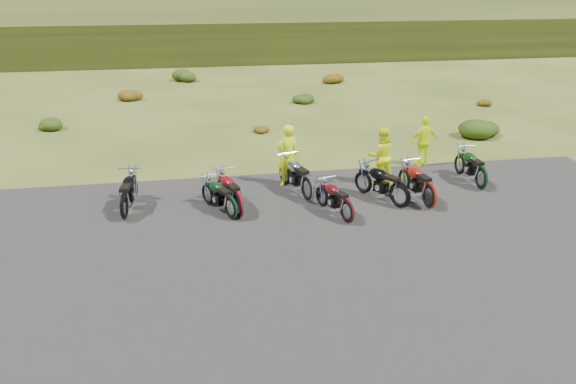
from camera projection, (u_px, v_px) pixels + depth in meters
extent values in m
plane|color=#3B4A18|center=(320.00, 222.00, 14.85)|extent=(300.00, 300.00, 0.00)
cube|color=black|center=(339.00, 257.00, 13.01)|extent=(20.00, 12.00, 0.04)
cube|color=#2E3913|center=(198.00, 6.00, 115.78)|extent=(300.00, 90.00, 9.17)
ellipsoid|color=#1F360D|center=(48.00, 122.00, 23.61)|extent=(1.03, 1.03, 0.61)
ellipsoid|color=#64380C|center=(129.00, 94.00, 28.92)|extent=(1.30, 1.30, 0.77)
ellipsoid|color=#1F360D|center=(185.00, 74.00, 34.23)|extent=(1.56, 1.56, 0.92)
ellipsoid|color=#64380C|center=(260.00, 128.00, 23.14)|extent=(0.77, 0.77, 0.45)
ellipsoid|color=#1F360D|center=(303.00, 97.00, 28.45)|extent=(1.03, 1.03, 0.61)
ellipsoid|color=#64380C|center=(332.00, 77.00, 33.76)|extent=(1.30, 1.30, 0.77)
ellipsoid|color=#1F360D|center=(481.00, 125.00, 22.56)|extent=(1.56, 1.56, 0.92)
ellipsoid|color=#64380C|center=(482.00, 101.00, 27.98)|extent=(0.77, 0.77, 0.45)
imported|color=#D1E30B|center=(287.00, 156.00, 17.06)|extent=(0.79, 0.60, 1.92)
imported|color=#D1E30B|center=(381.00, 157.00, 17.19)|extent=(0.92, 0.73, 1.82)
imported|color=#D1E30B|center=(424.00, 142.00, 18.91)|extent=(1.06, 0.58, 1.71)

